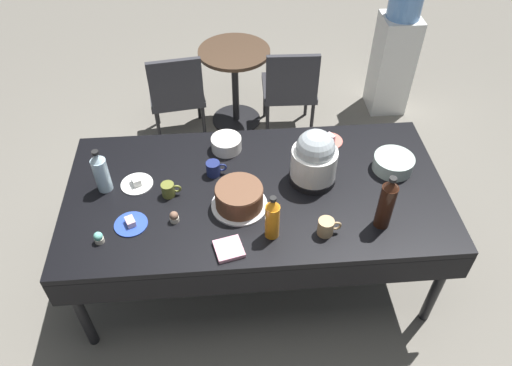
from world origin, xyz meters
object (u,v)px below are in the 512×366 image
(dessert_plate_coral, at_px, (330,140))
(cupcake_lemon, at_px, (174,217))
(potluck_table, at_px, (256,197))
(cupcake_mint, at_px, (99,238))
(frosted_layer_cake, at_px, (239,197))
(round_cafe_table, at_px, (235,73))
(ceramic_snack_bowl, at_px, (226,144))
(maroon_chair_right, at_px, (290,86))
(soda_bottle_orange_juice, at_px, (272,218))
(soda_bottle_cola, at_px, (386,203))
(soda_bottle_water, at_px, (101,172))
(coffee_mug_olive, at_px, (169,190))
(water_cooler, at_px, (395,51))
(dessert_plate_white, at_px, (137,183))
(slow_cooker, at_px, (314,159))
(cupcake_vanilla, at_px, (307,148))
(maroon_chair_left, at_px, (176,92))
(glass_salad_bowl, at_px, (393,163))
(coffee_mug_tan, at_px, (326,227))
(coffee_mug_navy, at_px, (214,168))
(dessert_plate_cobalt, at_px, (131,223))

(dessert_plate_coral, distance_m, cupcake_lemon, 1.14)
(potluck_table, xyz_separation_m, cupcake_mint, (-0.84, -0.32, 0.09))
(frosted_layer_cake, distance_m, round_cafe_table, 1.81)
(ceramic_snack_bowl, height_order, maroon_chair_right, maroon_chair_right)
(potluck_table, bearing_deg, soda_bottle_orange_juice, -80.64)
(cupcake_mint, relative_size, round_cafe_table, 0.09)
(soda_bottle_cola, height_order, round_cafe_table, soda_bottle_cola)
(soda_bottle_water, xyz_separation_m, maroon_chair_right, (1.27, 1.35, -0.39))
(cupcake_mint, xyz_separation_m, coffee_mug_olive, (0.35, 0.31, 0.01))
(potluck_table, bearing_deg, water_cooler, 52.31)
(frosted_layer_cake, height_order, dessert_plate_white, frosted_layer_cake)
(slow_cooker, height_order, ceramic_snack_bowl, slow_cooker)
(cupcake_vanilla, relative_size, water_cooler, 0.05)
(frosted_layer_cake, height_order, maroon_chair_right, frosted_layer_cake)
(potluck_table, xyz_separation_m, maroon_chair_right, (0.40, 1.43, -0.20))
(cupcake_mint, bearing_deg, slow_cooker, 17.69)
(dessert_plate_coral, bearing_deg, maroon_chair_left, 135.23)
(soda_bottle_cola, bearing_deg, cupcake_vanilla, 116.60)
(slow_cooker, bearing_deg, frosted_layer_cake, -157.84)
(ceramic_snack_bowl, bearing_deg, cupcake_mint, -134.86)
(potluck_table, distance_m, frosted_layer_cake, 0.20)
(soda_bottle_cola, bearing_deg, dessert_plate_coral, 101.79)
(dessert_plate_white, height_order, maroon_chair_left, maroon_chair_left)
(glass_salad_bowl, bearing_deg, coffee_mug_tan, -136.71)
(potluck_table, bearing_deg, coffee_mug_tan, -46.10)
(coffee_mug_tan, bearing_deg, soda_bottle_water, 160.37)
(cupcake_lemon, bearing_deg, ceramic_snack_bowl, 62.35)
(coffee_mug_navy, height_order, coffee_mug_tan, coffee_mug_tan)
(coffee_mug_tan, height_order, maroon_chair_left, maroon_chair_left)
(cupcake_lemon, relative_size, coffee_mug_navy, 0.55)
(dessert_plate_coral, xyz_separation_m, cupcake_mint, (-1.35, -0.71, 0.02))
(ceramic_snack_bowl, relative_size, round_cafe_table, 0.26)
(frosted_layer_cake, distance_m, slow_cooker, 0.48)
(cupcake_vanilla, relative_size, soda_bottle_water, 0.24)
(potluck_table, distance_m, soda_bottle_orange_juice, 0.40)
(dessert_plate_cobalt, distance_m, round_cafe_table, 1.99)
(frosted_layer_cake, bearing_deg, soda_bottle_water, 165.44)
(slow_cooker, height_order, maroon_chair_right, slow_cooker)
(soda_bottle_orange_juice, bearing_deg, round_cafe_table, 93.05)
(soda_bottle_orange_juice, bearing_deg, coffee_mug_olive, 148.65)
(soda_bottle_cola, relative_size, maroon_chair_left, 0.40)
(soda_bottle_water, xyz_separation_m, maroon_chair_left, (0.33, 1.35, -0.39))
(cupcake_vanilla, height_order, cupcake_mint, same)
(ceramic_snack_bowl, height_order, maroon_chair_left, maroon_chair_left)
(glass_salad_bowl, distance_m, water_cooler, 1.75)
(cupcake_lemon, xyz_separation_m, round_cafe_table, (0.41, 1.86, -0.28))
(frosted_layer_cake, xyz_separation_m, slow_cooker, (0.44, 0.18, 0.10))
(slow_cooker, bearing_deg, round_cafe_table, 103.61)
(dessert_plate_cobalt, xyz_separation_m, cupcake_lemon, (0.23, 0.01, 0.02))
(ceramic_snack_bowl, xyz_separation_m, soda_bottle_cola, (0.81, -0.69, 0.12))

